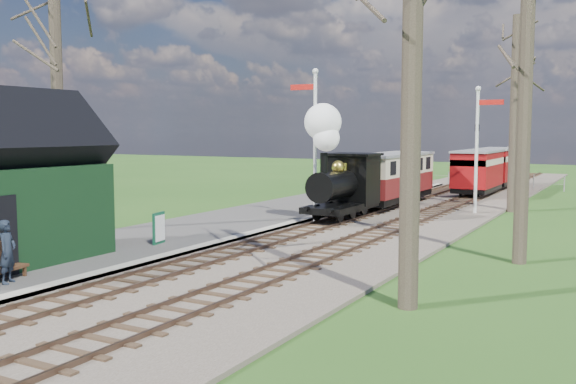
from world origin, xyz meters
name	(u,v)px	position (x,y,z in m)	size (l,w,h in m)	color
distant_hills	(534,318)	(1.40, 64.38, -16.21)	(114.40, 48.00, 22.02)	#385B23
ballast_bed	(410,210)	(1.30, 22.00, 0.05)	(8.00, 60.00, 0.10)	brown
track_near	(384,207)	(0.00, 22.00, 0.10)	(1.60, 60.00, 0.15)	brown
track_far	(437,211)	(2.60, 22.00, 0.10)	(1.60, 60.00, 0.15)	brown
platform	(229,223)	(-3.50, 14.00, 0.10)	(5.00, 44.00, 0.20)	#474442
coping_strip	(279,228)	(-1.20, 14.00, 0.10)	(0.40, 44.00, 0.21)	#B2AD9E
semaphore_near	(314,134)	(-0.77, 16.00, 3.62)	(1.22, 0.24, 6.22)	silver
semaphore_far	(479,140)	(4.37, 22.00, 3.35)	(1.22, 0.24, 5.72)	silver
bare_trees	(288,82)	(1.33, 10.10, 5.21)	(15.51, 22.39, 12.00)	#382D23
fence_line	(462,179)	(0.30, 36.00, 0.55)	(12.60, 0.08, 1.00)	slate
locomotive	(340,171)	(-0.01, 16.94, 2.13)	(1.85, 4.31, 4.62)	black
coach	(391,176)	(0.00, 23.00, 1.56)	(2.16, 7.40, 2.27)	black
red_carriage_a	(478,171)	(2.60, 30.07, 1.47)	(2.03, 5.01, 2.13)	black
red_carriage_b	(497,167)	(2.60, 35.57, 1.47)	(2.03, 5.01, 2.13)	black
sign_board	(159,228)	(-2.55, 8.66, 0.70)	(0.22, 0.68, 1.00)	#0F482E
person	(7,252)	(-2.18, 2.85, 0.95)	(0.55, 0.36, 1.50)	#1B2331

